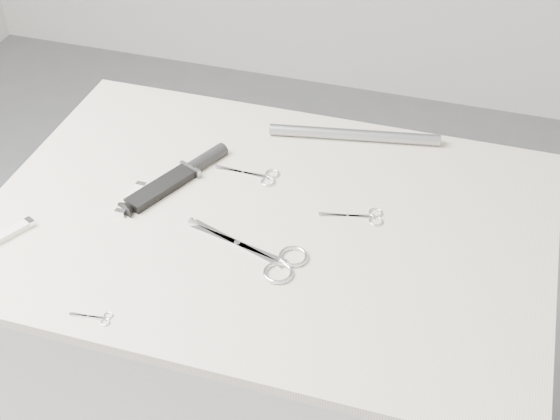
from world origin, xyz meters
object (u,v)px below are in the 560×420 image
(large_shears, at_px, (268,257))
(embroidery_scissors_a, at_px, (258,175))
(pocket_knife_b, at_px, (131,199))
(metal_rail, at_px, (354,135))
(pocket_knife_a, at_px, (9,233))
(plinth, at_px, (269,383))
(embroidery_scissors_b, at_px, (363,216))
(tiny_scissors, at_px, (97,318))
(sheathed_knife, at_px, (182,174))

(large_shears, distance_m, embroidery_scissors_a, 0.23)
(pocket_knife_b, bearing_deg, metal_rail, -46.04)
(pocket_knife_b, bearing_deg, pocket_knife_a, 134.47)
(plinth, relative_size, embroidery_scissors_a, 7.34)
(embroidery_scissors_a, relative_size, embroidery_scissors_b, 1.07)
(pocket_knife_a, bearing_deg, plinth, -39.79)
(tiny_scissors, bearing_deg, embroidery_scissors_a, 66.01)
(pocket_knife_b, xyz_separation_m, metal_rail, (0.34, 0.31, 0.01))
(large_shears, height_order, sheathed_knife, sheathed_knife)
(tiny_scissors, xyz_separation_m, pocket_knife_b, (-0.07, 0.28, 0.00))
(embroidery_scissors_a, xyz_separation_m, metal_rail, (0.15, 0.17, 0.01))
(tiny_scissors, bearing_deg, sheathed_knife, 84.36)
(embroidery_scissors_b, relative_size, pocket_knife_a, 1.24)
(pocket_knife_a, distance_m, pocket_knife_b, 0.22)
(large_shears, distance_m, embroidery_scissors_b, 0.20)
(large_shears, height_order, pocket_knife_b, pocket_knife_b)
(tiny_scissors, height_order, sheathed_knife, sheathed_knife)
(metal_rail, bearing_deg, plinth, -108.47)
(metal_rail, bearing_deg, sheathed_knife, -142.10)
(plinth, bearing_deg, tiny_scissors, -120.24)
(plinth, relative_size, embroidery_scissors_b, 7.89)
(embroidery_scissors_a, relative_size, metal_rail, 0.36)
(sheathed_knife, bearing_deg, embroidery_scissors_a, -46.79)
(embroidery_scissors_a, distance_m, metal_rail, 0.23)
(embroidery_scissors_b, bearing_deg, large_shears, -143.61)
(large_shears, bearing_deg, tiny_scissors, -119.62)
(embroidery_scissors_a, distance_m, pocket_knife_a, 0.46)
(large_shears, xyz_separation_m, embroidery_scissors_b, (0.13, 0.15, -0.00))
(embroidery_scissors_a, xyz_separation_m, pocket_knife_a, (-0.36, -0.29, 0.00))
(plinth, bearing_deg, pocket_knife_a, -156.77)
(pocket_knife_b, relative_size, metal_rail, 0.28)
(sheathed_knife, bearing_deg, large_shears, -102.26)
(plinth, distance_m, embroidery_scissors_a, 0.49)
(sheathed_knife, bearing_deg, plinth, -84.69)
(sheathed_knife, distance_m, pocket_knife_b, 0.11)
(plinth, xyz_separation_m, metal_rail, (0.09, 0.28, 0.48))
(plinth, relative_size, pocket_knife_b, 9.53)
(embroidery_scissors_b, xyz_separation_m, pocket_knife_b, (-0.41, -0.08, 0.00))
(plinth, xyz_separation_m, embroidery_scissors_b, (0.16, 0.05, 0.47))
(sheathed_knife, distance_m, metal_rail, 0.36)
(embroidery_scissors_b, relative_size, tiny_scissors, 1.68)
(sheathed_knife, distance_m, pocket_knife_a, 0.33)
(plinth, relative_size, tiny_scissors, 13.29)
(embroidery_scissors_b, bearing_deg, tiny_scissors, -146.71)
(pocket_knife_b, distance_m, metal_rail, 0.46)
(sheathed_knife, bearing_deg, embroidery_scissors_b, -68.00)
(plinth, distance_m, sheathed_knife, 0.52)
(tiny_scissors, relative_size, metal_rail, 0.20)
(tiny_scissors, bearing_deg, embroidery_scissors_b, 39.07)
(embroidery_scissors_a, height_order, embroidery_scissors_b, same)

